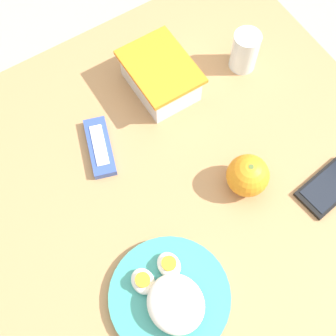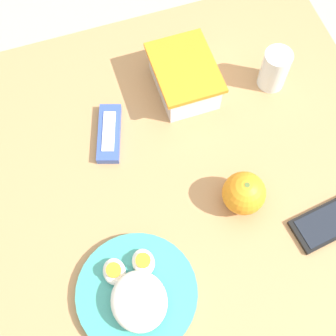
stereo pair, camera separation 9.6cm
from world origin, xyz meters
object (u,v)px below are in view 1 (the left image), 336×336
at_px(rice_plate, 171,297).
at_px(drinking_glass, 245,51).
at_px(food_container, 161,77).
at_px(orange_fruit, 248,176).
at_px(cell_phone, 329,187).
at_px(candy_bar, 100,147).

xyz_separation_m(rice_plate, drinking_glass, (-0.37, 0.43, 0.03)).
bearing_deg(food_container, drinking_glass, 75.65).
distance_m(food_container, rice_plate, 0.48).
bearing_deg(orange_fruit, cell_phone, 54.30).
bearing_deg(orange_fruit, candy_bar, -137.21).
xyz_separation_m(orange_fruit, rice_plate, (0.12, -0.26, -0.02)).
bearing_deg(drinking_glass, rice_plate, -49.66).
bearing_deg(orange_fruit, rice_plate, -65.70).
height_order(food_container, rice_plate, food_container).
relative_size(orange_fruit, rice_plate, 0.38).
height_order(candy_bar, cell_phone, candy_bar).
bearing_deg(orange_fruit, food_container, -176.21).
bearing_deg(food_container, orange_fruit, 3.79).
distance_m(rice_plate, cell_phone, 0.40).
relative_size(rice_plate, candy_bar, 1.57).
relative_size(orange_fruit, drinking_glass, 0.87).
bearing_deg(rice_plate, drinking_glass, 130.34).
bearing_deg(food_container, cell_phone, 21.82).
distance_m(candy_bar, drinking_glass, 0.39).
bearing_deg(food_container, candy_bar, -71.10).
distance_m(candy_bar, cell_phone, 0.49).
bearing_deg(candy_bar, orange_fruit, 42.79).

